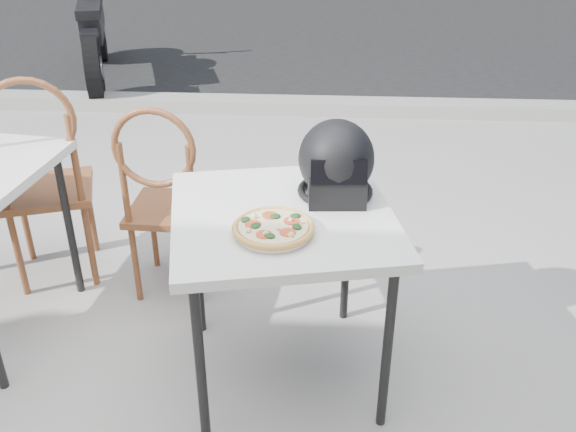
# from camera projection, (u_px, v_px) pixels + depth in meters

# --- Properties ---
(ground) EXTENTS (80.00, 80.00, 0.00)m
(ground) POSITION_uv_depth(u_px,v_px,m) (205.00, 314.00, 3.21)
(ground) COLOR #9B9793
(ground) RESTS_ON ground
(street_asphalt) EXTENTS (30.00, 8.00, 0.00)m
(street_asphalt) POSITION_uv_depth(u_px,v_px,m) (288.00, 18.00, 9.32)
(street_asphalt) COLOR black
(street_asphalt) RESTS_ON ground
(curb) EXTENTS (30.00, 0.25, 0.12)m
(curb) POSITION_uv_depth(u_px,v_px,m) (262.00, 105.00, 5.80)
(curb) COLOR gray
(curb) RESTS_ON ground
(cafe_table_main) EXTENTS (1.00, 1.00, 0.80)m
(cafe_table_main) POSITION_uv_depth(u_px,v_px,m) (283.00, 229.00, 2.50)
(cafe_table_main) COLOR silver
(cafe_table_main) RESTS_ON ground
(plate) EXTENTS (0.33, 0.33, 0.02)m
(plate) POSITION_uv_depth(u_px,v_px,m) (273.00, 232.00, 2.31)
(plate) COLOR white
(plate) RESTS_ON cafe_table_main
(pizza) EXTENTS (0.38, 0.38, 0.04)m
(pizza) POSITION_uv_depth(u_px,v_px,m) (273.00, 227.00, 2.30)
(pizza) COLOR gold
(pizza) RESTS_ON plate
(helmet) EXTENTS (0.33, 0.34, 0.31)m
(helmet) POSITION_uv_depth(u_px,v_px,m) (336.00, 164.00, 2.53)
(helmet) COLOR black
(helmet) RESTS_ON cafe_table_main
(cafe_chair_main) EXTENTS (0.42, 0.42, 1.05)m
(cafe_chair_main) POSITION_uv_depth(u_px,v_px,m) (165.00, 192.00, 3.10)
(cafe_chair_main) COLOR brown
(cafe_chair_main) RESTS_ON ground
(cafe_chair_side) EXTENTS (0.55, 0.55, 1.15)m
(cafe_chair_side) POSITION_uv_depth(u_px,v_px,m) (42.00, 172.00, 3.18)
(cafe_chair_side) COLOR brown
(cafe_chair_side) RESTS_ON ground
(motorcycle) EXTENTS (0.81, 2.13, 1.09)m
(motorcycle) POSITION_uv_depth(u_px,v_px,m) (94.00, 33.00, 6.47)
(motorcycle) COLOR black
(motorcycle) RESTS_ON street_asphalt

